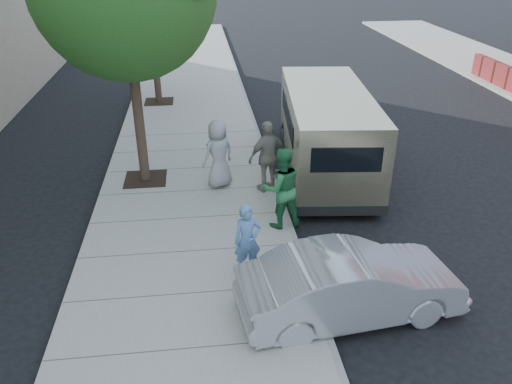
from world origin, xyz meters
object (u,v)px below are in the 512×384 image
Objects in this scene: parking_meter at (281,183)px; person_gray_shirt at (218,154)px; van at (326,130)px; person_striped_polo at (268,157)px; sedan at (351,285)px; person_green_shirt at (281,188)px; person_officer at (247,240)px.

person_gray_shirt reaches higher than parking_meter.
van reaches higher than person_striped_polo.
parking_meter is at bearing -116.67° from van.
van is (1.84, 2.90, 0.23)m from parking_meter.
person_striped_polo reaches higher than sedan.
person_gray_shirt is at bearing -69.87° from person_green_shirt.
person_striped_polo reaches higher than parking_meter.
van is 3.39m from person_gray_shirt.
person_green_shirt reaches higher than person_gray_shirt.
person_green_shirt is 2.73m from person_gray_shirt.
person_gray_shirt is at bearing 87.14° from person_officer.
person_green_shirt is at bearing 53.25° from person_officer.
person_green_shirt reaches higher than person_officer.
person_officer reaches higher than parking_meter.
person_officer is 0.79× the size of person_striped_polo.
person_green_shirt is 1.05× the size of person_gray_shirt.
person_gray_shirt is (-0.37, 4.18, 0.18)m from person_officer.
sedan is at bearing -45.19° from person_officer.
person_officer is at bearing -114.02° from parking_meter.
person_officer is at bearing 63.89° from person_gray_shirt.
parking_meter is 0.39m from person_green_shirt.
person_green_shirt reaches higher than sedan.
parking_meter is at bearing -107.53° from person_green_shirt.
sedan is at bearing 94.01° from person_green_shirt.
van is at bearing -16.37° from sedan.
person_striped_polo is at bearing -98.56° from person_green_shirt.
person_striped_polo reaches higher than person_gray_shirt.
person_officer is at bearing -113.84° from van.
person_striped_polo is at bearing 129.95° from person_gray_shirt.
van is at bearing -129.97° from person_green_shirt.
person_officer is 3.85m from person_striped_polo.
van is at bearing 52.56° from person_officer.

